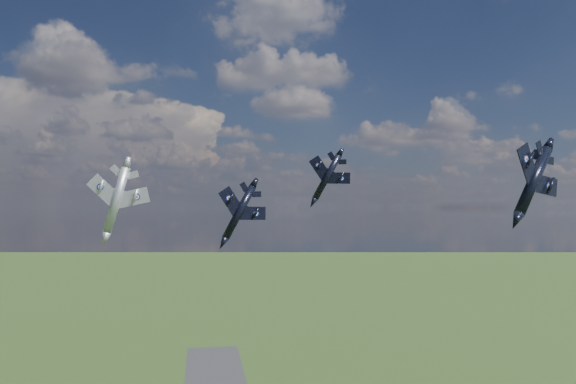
{
  "coord_description": "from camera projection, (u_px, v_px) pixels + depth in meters",
  "views": [
    {
      "loc": [
        -8.03,
        -74.42,
        79.51
      ],
      "look_at": [
        5.97,
        13.36,
        82.0
      ],
      "focal_mm": 35.0,
      "sensor_mm": 36.0,
      "label": 1
    }
  ],
  "objects": [
    {
      "name": "jet_left_silver",
      "position": [
        117.0,
        200.0,
        90.68
      ],
      "size": [
        12.25,
        15.79,
        5.86
      ],
      "primitive_type": null,
      "rotation": [
        0.0,
        0.27,
        -0.07
      ],
      "color": "#A3A7AD"
    },
    {
      "name": "jet_lead_navy",
      "position": [
        239.0,
        212.0,
        87.21
      ],
      "size": [
        11.34,
        14.01,
        6.54
      ],
      "primitive_type": null,
      "rotation": [
        0.0,
        0.5,
        0.19
      ],
      "color": "black"
    },
    {
      "name": "jet_high_navy",
      "position": [
        327.0,
        177.0,
        115.5
      ],
      "size": [
        13.58,
        16.17,
        7.34
      ],
      "primitive_type": null,
      "rotation": [
        0.0,
        0.5,
        -0.28
      ],
      "color": "black"
    },
    {
      "name": "jet_right_navy",
      "position": [
        533.0,
        181.0,
        62.31
      ],
      "size": [
        13.01,
        14.95,
        7.32
      ],
      "primitive_type": null,
      "rotation": [
        0.0,
        0.62,
        0.41
      ],
      "color": "black"
    }
  ]
}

